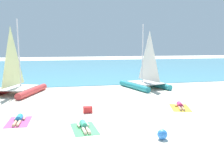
# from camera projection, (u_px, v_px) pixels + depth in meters

# --- Properties ---
(ground_plane) EXTENTS (120.00, 120.00, 0.00)m
(ground_plane) POSITION_uv_depth(u_px,v_px,m) (100.00, 90.00, 21.68)
(ground_plane) COLOR beige
(ocean_water) EXTENTS (120.00, 40.00, 0.05)m
(ocean_water) POSITION_uv_depth(u_px,v_px,m) (78.00, 67.00, 42.86)
(ocean_water) COLOR #4C9EB7
(ocean_water) RESTS_ON ground
(sailboat_red) EXTENTS (4.27, 5.22, 5.87)m
(sailboat_red) POSITION_uv_depth(u_px,v_px,m) (17.00, 83.00, 19.46)
(sailboat_red) COLOR #CC3838
(sailboat_red) RESTS_ON ground
(sailboat_teal) EXTENTS (3.79, 4.90, 5.66)m
(sailboat_teal) POSITION_uv_depth(u_px,v_px,m) (146.00, 79.00, 22.25)
(sailboat_teal) COLOR teal
(sailboat_teal) RESTS_ON ground
(towel_left) EXTENTS (1.18, 1.95, 0.01)m
(towel_left) POSITION_uv_depth(u_px,v_px,m) (19.00, 122.00, 12.58)
(towel_left) COLOR #D84C99
(towel_left) RESTS_ON ground
(sunbather_left) EXTENTS (0.56, 1.56, 0.30)m
(sunbather_left) POSITION_uv_depth(u_px,v_px,m) (19.00, 119.00, 12.62)
(sunbather_left) COLOR #268CCC
(sunbather_left) RESTS_ON towel_left
(towel_middle) EXTENTS (1.22, 1.97, 0.01)m
(towel_middle) POSITION_uv_depth(u_px,v_px,m) (84.00, 129.00, 11.54)
(towel_middle) COLOR #4CB266
(towel_middle) RESTS_ON ground
(sunbather_middle) EXTENTS (0.57, 1.57, 0.30)m
(sunbather_middle) POSITION_uv_depth(u_px,v_px,m) (84.00, 126.00, 11.58)
(sunbather_middle) COLOR #3FB28C
(sunbather_middle) RESTS_ON towel_middle
(towel_right) EXTENTS (1.63, 2.14, 0.01)m
(towel_right) POSITION_uv_depth(u_px,v_px,m) (180.00, 108.00, 15.38)
(towel_right) COLOR yellow
(towel_right) RESTS_ON ground
(sunbather_right) EXTENTS (0.84, 1.54, 0.30)m
(sunbather_right) POSITION_uv_depth(u_px,v_px,m) (180.00, 106.00, 15.43)
(sunbather_right) COLOR #D83372
(sunbather_right) RESTS_ON towel_right
(beach_ball) EXTENTS (0.43, 0.43, 0.43)m
(beach_ball) POSITION_uv_depth(u_px,v_px,m) (162.00, 134.00, 10.24)
(beach_ball) COLOR #337FE5
(beach_ball) RESTS_ON ground
(cooler_box) EXTENTS (0.50, 0.36, 0.36)m
(cooler_box) POSITION_uv_depth(u_px,v_px,m) (88.00, 110.00, 14.27)
(cooler_box) COLOR red
(cooler_box) RESTS_ON ground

